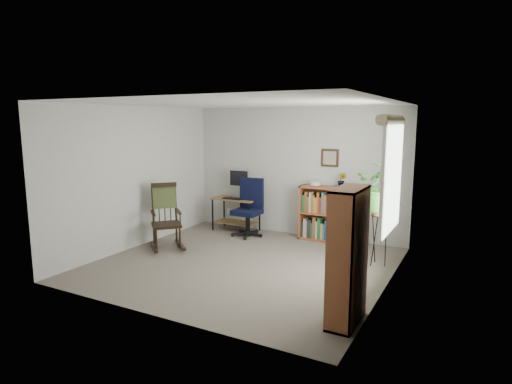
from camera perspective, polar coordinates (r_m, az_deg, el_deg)
The scene contains 18 objects.
floor at distance 6.60m, azimuth -1.66°, elevation -9.54°, with size 4.20×4.00×0.00m, color slate.
ceiling at distance 6.25m, azimuth -1.77°, elevation 11.77°, with size 4.20×4.00×0.00m, color silver.
wall_back at distance 8.09m, azimuth 5.35°, elevation 2.68°, with size 4.20×0.00×2.40m, color beige.
wall_front at distance 4.71m, azimuth -13.91°, elevation -2.40°, with size 4.20×0.00×2.40m, color beige.
wall_left at distance 7.57m, azimuth -15.65°, elevation 1.91°, with size 0.00×4.00×2.40m, color beige.
wall_right at distance 5.59m, azimuth 17.33°, elevation -0.73°, with size 0.00×4.00×2.40m, color beige.
window at distance 5.85m, azimuth 17.60°, elevation 1.69°, with size 0.12×1.20×1.50m, color silver, non-canonical shape.
desk at distance 8.48m, azimuth -2.67°, elevation -2.98°, with size 0.90×0.50×0.65m, color brown, non-canonical shape.
monitor at distance 8.49m, azimuth -2.22°, elevation 1.19°, with size 0.46×0.16×0.56m, color #B7B7BC, non-canonical shape.
keyboard at distance 8.31m, azimuth -3.11°, elevation -0.86°, with size 0.40×0.15×0.03m, color black.
office_chair at distance 8.00m, azimuth -1.22°, elevation -2.07°, with size 0.60×0.60×1.10m, color black, non-canonical shape.
rocking_chair at distance 7.39m, azimuth -11.90°, elevation -3.14°, with size 0.58×0.97×1.13m, color black, non-canonical shape.
low_bookshelf at distance 7.81m, azimuth 9.25°, elevation -2.89°, with size 0.94×0.31×0.99m, color #975431, non-canonical shape.
tall_bookshelf at distance 4.64m, azimuth 12.11°, elevation -8.42°, with size 0.28×0.64×1.47m, color #975431, non-canonical shape.
plant_stand at distance 6.67m, azimuth 15.97°, elevation -5.69°, with size 0.25×0.25×0.89m, color black, non-canonical shape.
spider_plant at distance 6.48m, azimuth 16.41°, elevation 3.86°, with size 1.69×1.88×1.46m, color #2D6724.
potted_plant_small at distance 7.64m, azimuth 11.37°, elevation 0.95°, with size 0.13×0.24×0.11m, color #2D6724.
framed_picture at distance 7.80m, azimuth 9.80°, elevation 4.50°, with size 0.32×0.04×0.32m, color black, non-canonical shape.
Camera 1 is at (3.11, -5.41, 2.14)m, focal length 30.00 mm.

